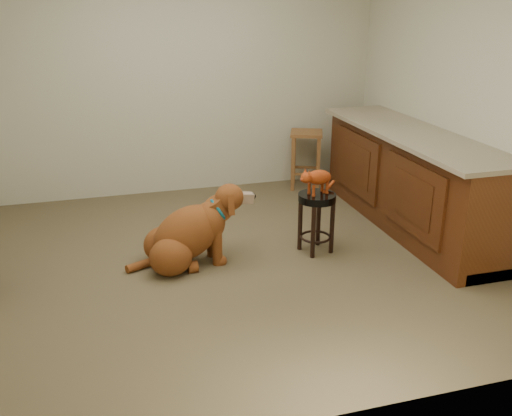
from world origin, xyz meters
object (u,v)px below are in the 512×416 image
object	(u,v)px
wood_stool	(306,159)
golden_retriever	(188,235)
padded_stool	(317,211)
tabby_kitten	(317,178)

from	to	relation	value
wood_stool	golden_retriever	world-z (taller)	golden_retriever
padded_stool	wood_stool	distance (m)	1.79
wood_stool	golden_retriever	bearing A→B (deg)	-135.19
golden_retriever	tabby_kitten	bearing A→B (deg)	-6.72
padded_stool	tabby_kitten	world-z (taller)	tabby_kitten
tabby_kitten	padded_stool	bearing A→B (deg)	-5.72
wood_stool	padded_stool	bearing A→B (deg)	-107.90
padded_stool	golden_retriever	distance (m)	1.12
tabby_kitten	wood_stool	bearing A→B (deg)	58.06
wood_stool	golden_retriever	xyz separation A→B (m)	(-1.66, -1.65, -0.08)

